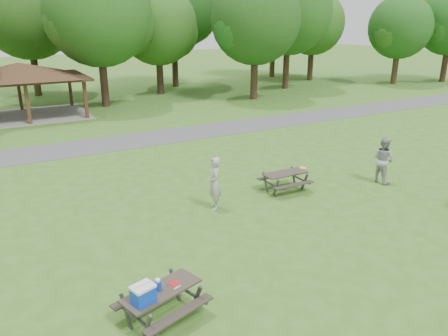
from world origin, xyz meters
TOP-DOWN VIEW (x-y plane):
  - ground at (0.00, 0.00)m, footprint 160.00×160.00m
  - asphalt_path at (0.00, 14.00)m, footprint 120.00×3.20m
  - pavilion at (-4.00, 24.00)m, footprint 8.60×7.01m
  - tree_row_e at (2.10, 25.03)m, footprint 8.40×8.00m
  - tree_row_f at (8.09, 28.53)m, footprint 7.35×7.00m
  - tree_row_g at (14.09, 22.03)m, footprint 7.77×7.40m
  - tree_row_h at (20.10, 25.53)m, footprint 8.61×8.20m
  - tree_row_i at (26.08, 29.03)m, footprint 7.14×6.80m
  - tree_row_j at (32.08, 22.53)m, footprint 6.72×6.40m
  - tree_deep_b at (-1.90, 33.03)m, footprint 8.40×8.00m
  - tree_deep_c at (11.10, 32.03)m, footprint 8.82×8.40m
  - tree_deep_d at (24.10, 33.53)m, footprint 8.40×8.00m
  - picnic_table_near at (-3.86, -1.54)m, footprint 2.23×1.98m
  - picnic_table_middle at (3.64, 3.64)m, footprint 1.85×1.52m
  - frisbee_in_flight at (3.96, 2.97)m, footprint 0.28×0.28m
  - frisbee_thrower at (0.31, 3.48)m, footprint 0.67×0.82m
  - frisbee_catcher at (7.83, 2.43)m, footprint 0.80×1.00m

SIDE VIEW (x-z plane):
  - ground at x=0.00m, z-range 0.00..0.00m
  - asphalt_path at x=0.00m, z-range 0.00..0.02m
  - picnic_table_middle at x=3.64m, z-range 0.19..0.98m
  - picnic_table_near at x=-3.86m, z-range 0.10..1.40m
  - frisbee_thrower at x=0.31m, z-range 0.00..1.96m
  - frisbee_catcher at x=7.83m, z-range 0.00..1.98m
  - frisbee_in_flight at x=3.96m, z-range 1.11..1.13m
  - pavilion at x=-4.00m, z-range 1.18..4.94m
  - tree_row_j at x=32.08m, z-range 1.08..10.04m
  - tree_row_f at x=8.09m, z-range 1.06..10.62m
  - tree_row_i at x=26.08m, z-range 1.15..10.67m
  - tree_row_g at x=14.09m, z-range 1.20..11.46m
  - tree_row_e at x=2.10m, z-range 1.27..12.29m
  - tree_deep_b at x=-1.90m, z-range 1.32..12.45m
  - tree_row_h at x=20.10m, z-range 1.34..12.71m
  - tree_deep_d at x=24.10m, z-range 1.39..12.66m
  - tree_deep_c at x=11.10m, z-range 1.49..13.39m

